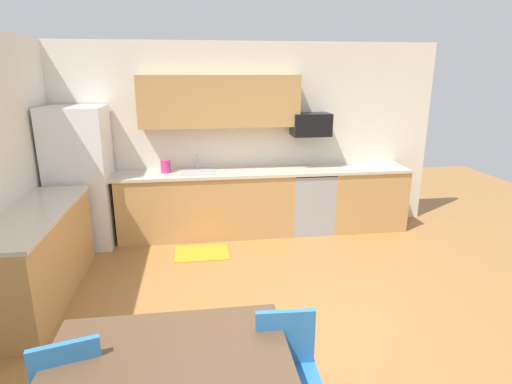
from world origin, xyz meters
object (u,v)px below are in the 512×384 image
(refrigerator, at_px, (81,178))
(kettle, at_px, (166,167))
(microwave, at_px, (311,124))
(chair_near_table, at_px, (287,369))
(oven_range, at_px, (310,201))
(chair_far_side, at_px, (71,382))
(dining_table, at_px, (169,363))

(refrigerator, bearing_deg, kettle, 6.72)
(refrigerator, height_order, kettle, refrigerator)
(refrigerator, height_order, microwave, refrigerator)
(chair_near_table, distance_m, kettle, 3.78)
(oven_range, relative_size, chair_far_side, 1.07)
(chair_far_side, distance_m, kettle, 3.61)
(dining_table, relative_size, chair_near_table, 1.65)
(chair_near_table, relative_size, chair_far_side, 1.00)
(chair_near_table, bearing_deg, refrigerator, 120.46)
(microwave, bearing_deg, refrigerator, -176.75)
(refrigerator, bearing_deg, microwave, 3.25)
(refrigerator, distance_m, chair_far_side, 3.53)
(refrigerator, distance_m, kettle, 1.12)
(oven_range, xyz_separation_m, chair_far_side, (-2.42, -3.51, 0.05))
(microwave, height_order, dining_table, microwave)
(dining_table, bearing_deg, chair_far_side, 168.95)
(oven_range, bearing_deg, chair_far_side, -124.64)
(microwave, bearing_deg, dining_table, -116.13)
(refrigerator, relative_size, kettle, 9.34)
(dining_table, bearing_deg, kettle, 93.74)
(dining_table, relative_size, kettle, 7.00)
(chair_far_side, relative_size, kettle, 4.25)
(microwave, xyz_separation_m, kettle, (-2.07, -0.05, -0.54))
(oven_range, xyz_separation_m, microwave, (-0.00, 0.10, 1.11))
(chair_near_table, bearing_deg, oven_range, 72.71)
(refrigerator, relative_size, chair_near_table, 2.20)
(chair_near_table, relative_size, kettle, 4.25)
(oven_range, height_order, microwave, microwave)
(chair_far_side, bearing_deg, chair_near_table, -3.12)
(refrigerator, xyz_separation_m, chair_near_table, (2.06, -3.50, -0.43))
(kettle, bearing_deg, chair_far_side, -95.72)
(dining_table, xyz_separation_m, chair_near_table, (0.71, 0.05, -0.16))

